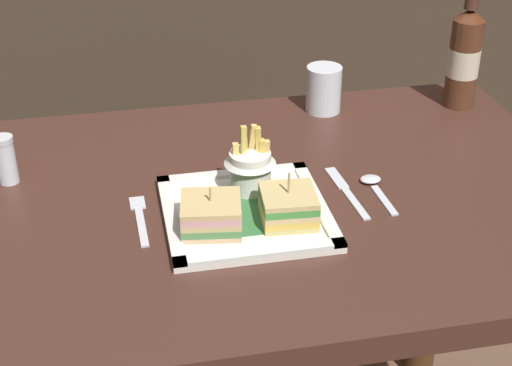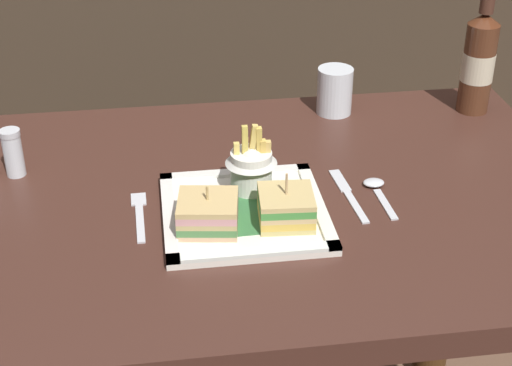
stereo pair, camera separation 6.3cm
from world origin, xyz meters
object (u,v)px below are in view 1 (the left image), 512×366
object	(u,v)px
square_plate	(246,213)
beer_bottle	(464,56)
water_glass	(324,92)
knife	(345,190)
fork	(140,217)
sandwich_half_left	(211,215)
pepper_shaker	(6,162)
spoon	(374,184)
fries_cup	(250,164)
dining_table	(265,266)
sandwich_half_right	(288,206)

from	to	relation	value
square_plate	beer_bottle	size ratio (longest dim) A/B	0.93
water_glass	knife	xyz separation A→B (m)	(-0.05, -0.31, -0.04)
fork	knife	bearing A→B (deg)	2.60
sandwich_half_left	knife	size ratio (longest dim) A/B	0.59
pepper_shaker	beer_bottle	bearing A→B (deg)	9.12
fork	spoon	bearing A→B (deg)	2.82
fries_cup	spoon	world-z (taller)	fries_cup
dining_table	square_plate	xyz separation A→B (m)	(-0.05, -0.06, 0.15)
square_plate	fries_cup	xyz separation A→B (m)	(0.02, 0.06, 0.05)
sandwich_half_left	sandwich_half_right	xyz separation A→B (m)	(0.12, 0.00, -0.00)
water_glass	beer_bottle	bearing A→B (deg)	-5.94
beer_bottle	sandwich_half_right	bearing A→B (deg)	-140.53
fries_cup	spoon	xyz separation A→B (m)	(0.21, -0.01, -0.05)
dining_table	sandwich_half_right	world-z (taller)	sandwich_half_right
sandwich_half_right	water_glass	size ratio (longest dim) A/B	0.96
square_plate	fries_cup	world-z (taller)	fries_cup
dining_table	water_glass	xyz separation A→B (m)	(0.18, 0.29, 0.19)
sandwich_half_right	water_glass	distance (m)	0.42
beer_bottle	water_glass	bearing A→B (deg)	174.06
fork	fries_cup	bearing A→B (deg)	10.26
fries_cup	fork	world-z (taller)	fries_cup
knife	sandwich_half_left	bearing A→B (deg)	-160.94
sandwich_half_left	water_glass	size ratio (longest dim) A/B	1.09
pepper_shaker	square_plate	bearing A→B (deg)	-26.77
spoon	sandwich_half_right	bearing A→B (deg)	-153.00
sandwich_half_left	water_glass	bearing A→B (deg)	54.03
pepper_shaker	sandwich_half_right	bearing A→B (deg)	-27.55
water_glass	knife	size ratio (longest dim) A/B	0.54
dining_table	fries_cup	xyz separation A→B (m)	(-0.03, -0.00, 0.20)
knife	square_plate	bearing A→B (deg)	-165.94
sandwich_half_right	spoon	bearing A→B (deg)	27.00
fork	pepper_shaker	distance (m)	0.26
sandwich_half_right	water_glass	world-z (taller)	sandwich_half_right
dining_table	pepper_shaker	distance (m)	0.47
sandwich_half_right	knife	bearing A→B (deg)	34.77
fries_cup	pepper_shaker	distance (m)	0.41
dining_table	fork	world-z (taller)	fork
beer_bottle	fork	size ratio (longest dim) A/B	1.90
square_plate	fries_cup	size ratio (longest dim) A/B	2.15
beer_bottle	spoon	world-z (taller)	beer_bottle
square_plate	dining_table	bearing A→B (deg)	53.66
knife	sandwich_half_right	bearing A→B (deg)	-145.23
square_plate	fork	world-z (taller)	square_plate
spoon	fries_cup	bearing A→B (deg)	176.16
beer_bottle	knife	bearing A→B (deg)	-138.97
fries_cup	pepper_shaker	size ratio (longest dim) A/B	1.39
beer_bottle	water_glass	size ratio (longest dim) A/B	2.95
sandwich_half_left	pepper_shaker	size ratio (longest dim) A/B	1.18
square_plate	sandwich_half_right	bearing A→B (deg)	-32.16
water_glass	knife	distance (m)	0.31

